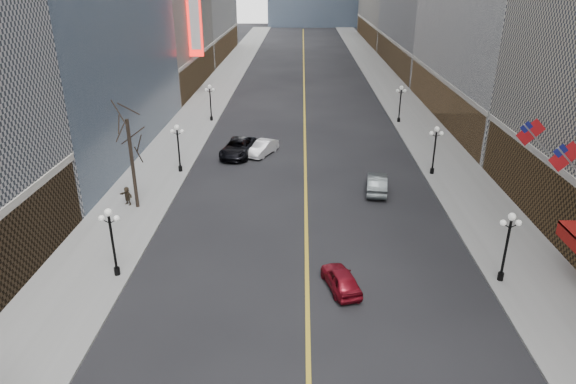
# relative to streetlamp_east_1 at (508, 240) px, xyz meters

# --- Properties ---
(sidewalk_east) EXTENTS (6.00, 230.00, 0.15)m
(sidewalk_east) POSITION_rel_streetlamp_east_1_xyz_m (2.20, 40.00, -2.83)
(sidewalk_east) COLOR gray
(sidewalk_east) RESTS_ON ground
(sidewalk_west) EXTENTS (6.00, 230.00, 0.15)m
(sidewalk_west) POSITION_rel_streetlamp_east_1_xyz_m (-25.80, 40.00, -2.83)
(sidewalk_west) COLOR gray
(sidewalk_west) RESTS_ON ground
(lane_line) EXTENTS (0.25, 200.00, 0.02)m
(lane_line) POSITION_rel_streetlamp_east_1_xyz_m (-11.80, 50.00, -2.89)
(lane_line) COLOR gold
(lane_line) RESTS_ON ground
(streetlamp_east_1) EXTENTS (1.26, 0.44, 4.52)m
(streetlamp_east_1) POSITION_rel_streetlamp_east_1_xyz_m (0.00, 0.00, 0.00)
(streetlamp_east_1) COLOR black
(streetlamp_east_1) RESTS_ON sidewalk_east
(streetlamp_east_2) EXTENTS (1.26, 0.44, 4.52)m
(streetlamp_east_2) POSITION_rel_streetlamp_east_1_xyz_m (0.00, 18.00, 0.00)
(streetlamp_east_2) COLOR black
(streetlamp_east_2) RESTS_ON sidewalk_east
(streetlamp_east_3) EXTENTS (1.26, 0.44, 4.52)m
(streetlamp_east_3) POSITION_rel_streetlamp_east_1_xyz_m (0.00, 36.00, 0.00)
(streetlamp_east_3) COLOR black
(streetlamp_east_3) RESTS_ON sidewalk_east
(streetlamp_west_1) EXTENTS (1.26, 0.44, 4.52)m
(streetlamp_west_1) POSITION_rel_streetlamp_east_1_xyz_m (-23.60, 0.00, 0.00)
(streetlamp_west_1) COLOR black
(streetlamp_west_1) RESTS_ON sidewalk_west
(streetlamp_west_2) EXTENTS (1.26, 0.44, 4.52)m
(streetlamp_west_2) POSITION_rel_streetlamp_east_1_xyz_m (-23.60, 18.00, 0.00)
(streetlamp_west_2) COLOR black
(streetlamp_west_2) RESTS_ON sidewalk_west
(streetlamp_west_3) EXTENTS (1.26, 0.44, 4.52)m
(streetlamp_west_3) POSITION_rel_streetlamp_east_1_xyz_m (-23.60, 36.00, 0.00)
(streetlamp_west_3) COLOR black
(streetlamp_west_3) RESTS_ON sidewalk_west
(flag_4) EXTENTS (2.87, 0.12, 2.87)m
(flag_4) POSITION_rel_streetlamp_east_1_xyz_m (3.51, 2.00, 4.39)
(flag_4) COLOR #B2B2B7
(flag_4) RESTS_ON ground
(flag_5) EXTENTS (2.87, 0.12, 2.87)m
(flag_5) POSITION_rel_streetlamp_east_1_xyz_m (3.51, 7.00, 4.39)
(flag_5) COLOR #B2B2B7
(flag_5) RESTS_ON ground
(theatre_marquee) EXTENTS (2.00, 0.55, 12.00)m
(theatre_marquee) POSITION_rel_streetlamp_east_1_xyz_m (-27.68, 50.00, 9.10)
(theatre_marquee) COLOR red
(theatre_marquee) RESTS_ON ground
(tree_west_far) EXTENTS (3.60, 3.60, 7.92)m
(tree_west_far) POSITION_rel_streetlamp_east_1_xyz_m (-25.30, 10.00, 3.34)
(tree_west_far) COLOR #2D231C
(tree_west_far) RESTS_ON sidewalk_west
(car_nb_mid) EXTENTS (3.26, 4.69, 1.47)m
(car_nb_mid) POSITION_rel_streetlamp_east_1_xyz_m (-16.19, 23.39, -2.17)
(car_nb_mid) COLOR silver
(car_nb_mid) RESTS_ON ground
(car_nb_far) EXTENTS (3.69, 6.47, 1.70)m
(car_nb_far) POSITION_rel_streetlamp_east_1_xyz_m (-18.70, 23.04, -2.05)
(car_nb_far) COLOR black
(car_nb_far) RESTS_ON ground
(car_sb_mid) EXTENTS (2.59, 4.21, 1.34)m
(car_sb_mid) POSITION_rel_streetlamp_east_1_xyz_m (-9.80, -0.97, -2.23)
(car_sb_mid) COLOR maroon
(car_sb_mid) RESTS_ON ground
(car_sb_far) EXTENTS (2.26, 4.92, 1.56)m
(car_sb_far) POSITION_rel_streetlamp_east_1_xyz_m (-5.70, 13.87, -2.12)
(car_sb_far) COLOR #565D5E
(car_sb_far) RESTS_ON ground
(ped_west_far) EXTENTS (1.42, 1.10, 1.53)m
(ped_west_far) POSITION_rel_streetlamp_east_1_xyz_m (-26.20, 10.39, -1.99)
(ped_west_far) COLOR #32281B
(ped_west_far) RESTS_ON sidewalk_west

